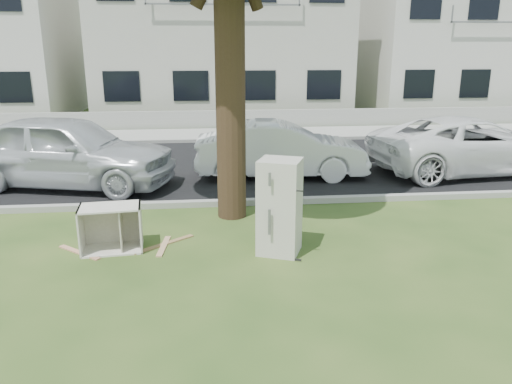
{
  "coord_description": "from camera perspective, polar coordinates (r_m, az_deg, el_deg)",
  "views": [
    {
      "loc": [
        -0.89,
        -7.29,
        3.13
      ],
      "look_at": [
        -0.06,
        0.6,
        0.81
      ],
      "focal_mm": 35.0,
      "sensor_mm": 36.0,
      "label": 1
    }
  ],
  "objects": [
    {
      "name": "sidewalk",
      "position": [
        18.58,
        -3.16,
        6.57
      ],
      "size": [
        120.0,
        2.8,
        0.01
      ],
      "primitive_type": "cube",
      "color": "gray",
      "rests_on": "ground"
    },
    {
      "name": "plank_a",
      "position": [
        8.37,
        -10.47,
        -5.88
      ],
      "size": [
        0.96,
        0.79,
        0.02
      ],
      "primitive_type": "cube",
      "rotation": [
        0.0,
        0.0,
        0.67
      ],
      "color": "olive",
      "rests_on": "ground"
    },
    {
      "name": "ground",
      "position": [
        7.98,
        0.9,
        -6.81
      ],
      "size": [
        120.0,
        120.0,
        0.0
      ],
      "primitive_type": "plane",
      "color": "#2A4719"
    },
    {
      "name": "townhouse_center",
      "position": [
        24.81,
        -4.1,
        17.62
      ],
      "size": [
        11.22,
        8.16,
        7.44
      ],
      "color": "#B6B4A6",
      "rests_on": "ground"
    },
    {
      "name": "car_center",
      "position": [
        12.34,
        2.87,
        4.84
      ],
      "size": [
        4.26,
        1.73,
        1.37
      ],
      "primitive_type": "imported",
      "rotation": [
        0.0,
        0.0,
        1.5
      ],
      "color": "silver",
      "rests_on": "ground"
    },
    {
      "name": "low_wall",
      "position": [
        20.1,
        -3.41,
        8.31
      ],
      "size": [
        120.0,
        0.15,
        0.7
      ],
      "primitive_type": "cube",
      "color": "gray",
      "rests_on": "ground"
    },
    {
      "name": "kerb_near",
      "position": [
        10.27,
        -0.72,
        -1.47
      ],
      "size": [
        120.0,
        0.18,
        0.12
      ],
      "primitive_type": "cube",
      "color": "gray",
      "rests_on": "ground"
    },
    {
      "name": "plank_c",
      "position": [
        8.29,
        -10.51,
        -6.11
      ],
      "size": [
        0.18,
        0.84,
        0.02
      ],
      "primitive_type": "cube",
      "rotation": [
        0.0,
        0.0,
        1.46
      ],
      "color": "tan",
      "rests_on": "ground"
    },
    {
      "name": "plank_b",
      "position": [
        8.39,
        -19.53,
        -6.53
      ],
      "size": [
        0.77,
        0.68,
        0.02
      ],
      "primitive_type": "cube",
      "rotation": [
        0.0,
        0.0,
        -0.71
      ],
      "color": "tan",
      "rests_on": "ground"
    },
    {
      "name": "fridge",
      "position": [
        7.72,
        2.72,
        -1.71
      ],
      "size": [
        0.79,
        0.76,
        1.5
      ],
      "primitive_type": "cube",
      "rotation": [
        0.0,
        0.0,
        -0.38
      ],
      "color": "beige",
      "rests_on": "ground"
    },
    {
      "name": "car_right",
      "position": [
        13.91,
        23.43,
        4.94
      ],
      "size": [
        5.36,
        2.89,
        1.43
      ],
      "primitive_type": "imported",
      "rotation": [
        0.0,
        0.0,
        1.67
      ],
      "color": "white",
      "rests_on": "ground"
    },
    {
      "name": "car_left",
      "position": [
        12.24,
        -20.84,
        4.42
      ],
      "size": [
        5.27,
        3.17,
        1.68
      ],
      "primitive_type": "imported",
      "rotation": [
        0.0,
        0.0,
        1.31
      ],
      "color": "silver",
      "rests_on": "ground"
    },
    {
      "name": "kerb_far",
      "position": [
        17.15,
        -2.91,
        5.75
      ],
      "size": [
        120.0,
        0.18,
        0.12
      ],
      "primitive_type": "cube",
      "color": "gray",
      "rests_on": "ground"
    },
    {
      "name": "cabinet",
      "position": [
        8.24,
        -16.22,
        -3.98
      ],
      "size": [
        1.0,
        0.67,
        0.74
      ],
      "primitive_type": "cube",
      "rotation": [
        0.0,
        0.0,
        0.1
      ],
      "color": "silver",
      "rests_on": "ground"
    },
    {
      "name": "townhouse_right",
      "position": [
        27.94,
        22.38,
        15.72
      ],
      "size": [
        10.2,
        8.16,
        6.84
      ],
      "color": "beige",
      "rests_on": "ground"
    },
    {
      "name": "road",
      "position": [
        13.68,
        -2.09,
        3.07
      ],
      "size": [
        120.0,
        7.0,
        0.01
      ],
      "primitive_type": "cube",
      "color": "black",
      "rests_on": "ground"
    }
  ]
}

